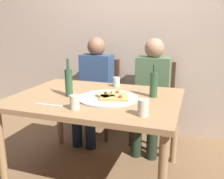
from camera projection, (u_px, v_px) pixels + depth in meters
name	position (u px, v px, depth m)	size (l,w,h in m)	color
ground_plane	(97.00, 174.00, 2.24)	(8.00, 8.00, 0.00)	brown
back_wall	(132.00, 25.00, 2.99)	(6.00, 0.10, 2.60)	#BCA893
dining_table	(96.00, 105.00, 2.07)	(1.36, 1.00, 0.73)	#99754C
pizza_tray	(108.00, 98.00, 1.99)	(0.49, 0.49, 0.01)	#ADADB2
pizza_slice_last	(114.00, 98.00, 1.93)	(0.25, 0.18, 0.05)	tan
pizza_slice_extra	(111.00, 94.00, 2.03)	(0.23, 0.26, 0.05)	tan
wine_bottle	(69.00, 82.00, 2.03)	(0.06, 0.06, 0.31)	#2D5133
beer_bottle	(154.00, 84.00, 2.01)	(0.06, 0.06, 0.27)	#2D5133
tumbler_near	(75.00, 102.00, 1.73)	(0.07, 0.07, 0.10)	beige
tumbler_far	(116.00, 82.00, 2.37)	(0.07, 0.07, 0.09)	#B7C6BC
wine_glass	(143.00, 108.00, 1.61)	(0.07, 0.07, 0.11)	beige
table_knife	(49.00, 105.00, 1.83)	(0.22, 0.02, 0.01)	#B7B7BC
chair_left	(99.00, 92.00, 3.03)	(0.44, 0.44, 0.90)	#472D1E
chair_right	(153.00, 96.00, 2.83)	(0.44, 0.44, 0.90)	#472D1E
guest_in_sweater	(94.00, 84.00, 2.86)	(0.36, 0.56, 1.17)	navy
guest_in_beanie	(151.00, 89.00, 2.66)	(0.36, 0.56, 1.17)	#4C6B47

